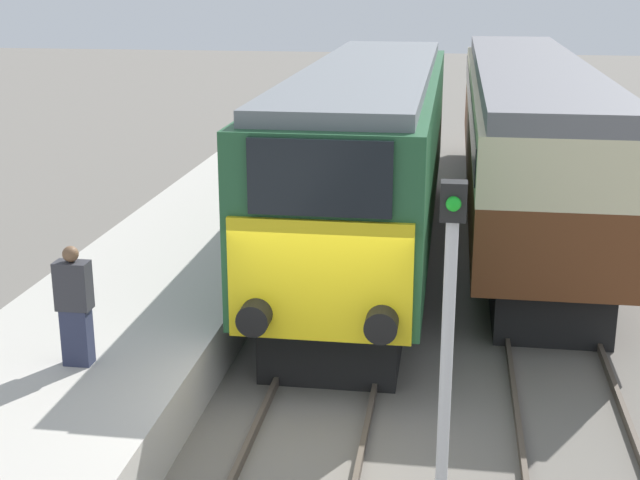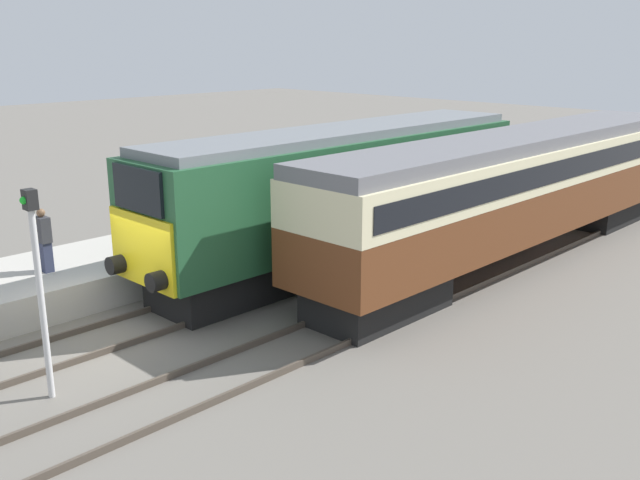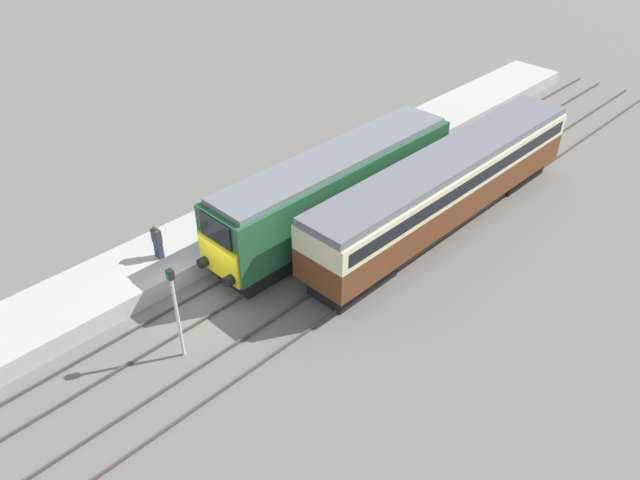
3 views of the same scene
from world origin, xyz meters
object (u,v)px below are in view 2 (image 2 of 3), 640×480
signal_post (38,278)px  locomotive (344,189)px  passenger_carriage (518,184)px  person_on_platform (44,241)px

signal_post → locomotive: bearing=99.7°
passenger_carriage → signal_post: 13.96m
person_on_platform → signal_post: 5.31m
passenger_carriage → signal_post: bearing=-97.0°
locomotive → passenger_carriage: 5.19m
locomotive → passenger_carriage: (3.40, 3.92, 0.08)m
signal_post → passenger_carriage: bearing=83.0°
passenger_carriage → signal_post: size_ratio=4.34×
locomotive → signal_post: locomotive is taller
passenger_carriage → locomotive: bearing=-130.9°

